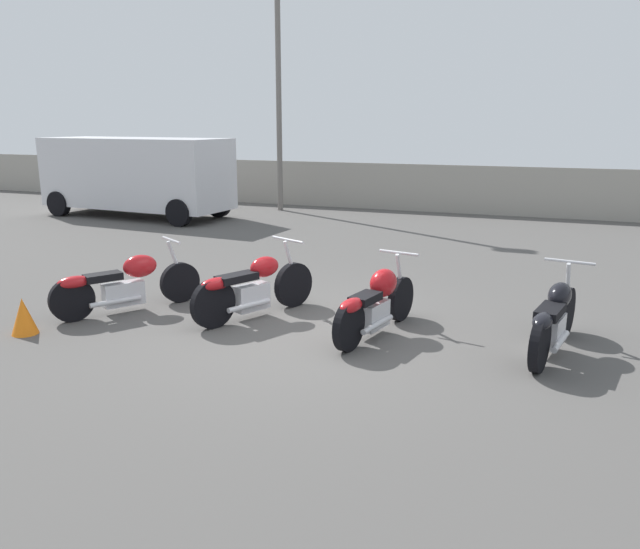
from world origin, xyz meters
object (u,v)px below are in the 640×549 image
at_px(light_pole_left, 278,58).
at_px(motorcycle_slot_0, 125,284).
at_px(motorcycle_slot_2, 376,303).
at_px(parked_van, 136,173).
at_px(traffic_cone_near, 24,316).
at_px(motorcycle_slot_3, 554,319).
at_px(motorcycle_slot_1, 252,288).

relative_size(light_pole_left, motorcycle_slot_0, 3.93).
xyz_separation_m(motorcycle_slot_2, parked_van, (-9.01, 7.27, 0.78)).
relative_size(motorcycle_slot_2, traffic_cone_near, 4.19).
height_order(motorcycle_slot_3, parked_van, parked_van).
bearing_deg(parked_van, light_pole_left, -46.26).
relative_size(motorcycle_slot_1, motorcycle_slot_3, 0.96).
distance_m(motorcycle_slot_0, traffic_cone_near, 1.39).
bearing_deg(motorcycle_slot_1, traffic_cone_near, -120.46).
height_order(motorcycle_slot_0, motorcycle_slot_1, motorcycle_slot_1).
height_order(light_pole_left, traffic_cone_near, light_pole_left).
relative_size(light_pole_left, parked_van, 1.33).
relative_size(motorcycle_slot_0, traffic_cone_near, 4.01).
relative_size(light_pole_left, motorcycle_slot_3, 3.73).
xyz_separation_m(motorcycle_slot_0, traffic_cone_near, (-0.60, -1.24, -0.17)).
xyz_separation_m(parked_van, traffic_cone_near, (4.88, -8.82, -0.97)).
relative_size(light_pole_left, motorcycle_slot_2, 3.77).
bearing_deg(motorcycle_slot_0, motorcycle_slot_2, 37.16).
bearing_deg(motorcycle_slot_2, parked_van, 152.99).
xyz_separation_m(motorcycle_slot_1, traffic_cone_near, (-2.38, -1.65, -0.19)).
xyz_separation_m(motorcycle_slot_0, motorcycle_slot_1, (1.78, 0.41, 0.02)).
relative_size(motorcycle_slot_1, motorcycle_slot_2, 0.97).
bearing_deg(parked_van, motorcycle_slot_0, -139.96).
xyz_separation_m(motorcycle_slot_0, parked_van, (-5.47, 7.58, 0.80)).
distance_m(motorcycle_slot_2, traffic_cone_near, 4.42).
distance_m(motorcycle_slot_2, motorcycle_slot_3, 2.08).
distance_m(light_pole_left, motorcycle_slot_0, 11.18).
bearing_deg(motorcycle_slot_2, motorcycle_slot_1, -171.17).
relative_size(motorcycle_slot_3, parked_van, 0.36).
xyz_separation_m(motorcycle_slot_1, motorcycle_slot_3, (3.84, 0.02, -0.01)).
xyz_separation_m(motorcycle_slot_3, parked_van, (-11.09, 7.16, 0.79)).
distance_m(motorcycle_slot_1, parked_van, 10.23).
bearing_deg(traffic_cone_near, motorcycle_slot_2, 20.55).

